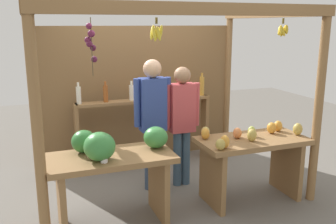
# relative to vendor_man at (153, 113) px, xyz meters

# --- Properties ---
(ground_plane) EXTENTS (12.00, 12.00, 0.00)m
(ground_plane) POSITION_rel_vendor_man_xyz_m (0.16, 0.10, -1.01)
(ground_plane) COLOR slate
(ground_plane) RESTS_ON ground
(market_stall) EXTENTS (3.20, 2.25, 2.29)m
(market_stall) POSITION_rel_vendor_man_xyz_m (0.16, 0.59, 0.34)
(market_stall) COLOR olive
(market_stall) RESTS_ON ground
(fruit_counter_left) EXTENTS (1.35, 0.70, 1.06)m
(fruit_counter_left) POSITION_rel_vendor_man_xyz_m (-0.68, -0.69, -0.33)
(fruit_counter_left) COLOR olive
(fruit_counter_left) RESTS_ON ground
(fruit_counter_right) EXTENTS (1.30, 0.66, 0.92)m
(fruit_counter_right) POSITION_rel_vendor_man_xyz_m (1.00, -0.70, -0.42)
(fruit_counter_right) COLOR olive
(fruit_counter_right) RESTS_ON ground
(bottle_shelf_unit) EXTENTS (2.05, 0.22, 1.35)m
(bottle_shelf_unit) POSITION_rel_vendor_man_xyz_m (0.18, 0.90, -0.21)
(bottle_shelf_unit) COLOR olive
(bottle_shelf_unit) RESTS_ON ground
(vendor_man) EXTENTS (0.48, 0.23, 1.67)m
(vendor_man) POSITION_rel_vendor_man_xyz_m (0.00, 0.00, 0.00)
(vendor_man) COLOR #344662
(vendor_man) RESTS_ON ground
(vendor_woman) EXTENTS (0.48, 0.21, 1.57)m
(vendor_woman) POSITION_rel_vendor_man_xyz_m (0.39, -0.02, -0.07)
(vendor_woman) COLOR #3C5872
(vendor_woman) RESTS_ON ground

